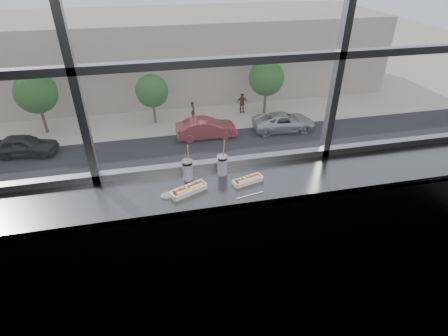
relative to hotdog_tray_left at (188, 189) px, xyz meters
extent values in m
plane|color=black|center=(0.29, 0.33, -0.58)|extent=(6.00, 0.00, 6.00)
plane|color=silver|center=(0.29, 0.35, 1.17)|extent=(6.00, 0.00, 6.00)
cube|color=slate|center=(0.29, 0.05, -0.06)|extent=(6.00, 0.55, 0.06)
cube|color=slate|center=(0.29, -0.20, -0.58)|extent=(6.00, 0.04, 1.04)
cube|color=white|center=(0.00, 0.00, -0.03)|extent=(0.31, 0.21, 0.01)
cube|color=white|center=(0.00, 0.00, -0.01)|extent=(0.31, 0.21, 0.04)
cylinder|color=#DBB275|center=(0.00, 0.00, 0.00)|extent=(0.23, 0.14, 0.05)
cylinder|color=maroon|center=(0.00, 0.00, 0.02)|extent=(0.23, 0.13, 0.03)
cube|color=white|center=(0.49, 0.04, -0.03)|extent=(0.27, 0.15, 0.01)
cube|color=white|center=(0.49, 0.04, -0.01)|extent=(0.27, 0.15, 0.03)
cylinder|color=#DBB275|center=(0.49, 0.04, 0.00)|extent=(0.20, 0.09, 0.04)
cylinder|color=maroon|center=(0.49, 0.04, 0.01)|extent=(0.20, 0.08, 0.03)
cylinder|color=white|center=(0.02, 0.19, 0.05)|extent=(0.08, 0.08, 0.16)
cylinder|color=black|center=(0.02, 0.19, 0.12)|extent=(0.08, 0.08, 0.02)
cylinder|color=silver|center=(0.02, 0.19, 0.14)|extent=(0.09, 0.09, 0.01)
cylinder|color=#FA6B7C|center=(0.03, 0.18, 0.21)|extent=(0.01, 0.04, 0.17)
cylinder|color=white|center=(0.31, 0.20, 0.05)|extent=(0.08, 0.08, 0.16)
cylinder|color=black|center=(0.31, 0.20, 0.12)|extent=(0.08, 0.08, 0.02)
cylinder|color=silver|center=(0.31, 0.20, 0.14)|extent=(0.09, 0.09, 0.01)
cylinder|color=#FA6B7C|center=(0.32, 0.20, 0.21)|extent=(0.01, 0.04, 0.17)
cylinder|color=white|center=(0.45, -0.14, -0.03)|extent=(0.22, 0.05, 0.01)
ellipsoid|color=silver|center=(-0.16, -0.02, -0.02)|extent=(0.11, 0.08, 0.03)
plane|color=#B0A38F|center=(0.29, 43.83, -12.13)|extent=(120.00, 120.00, 0.00)
cube|color=#B0A38F|center=(0.29, 7.33, -12.11)|extent=(50.00, 14.00, 0.04)
cube|color=black|center=(0.29, 20.33, -12.10)|extent=(80.00, 10.00, 0.06)
cube|color=#B0A38F|center=(0.29, 28.33, -12.11)|extent=(80.00, 6.00, 0.04)
cube|color=tan|center=(0.29, 38.33, -8.13)|extent=(50.00, 14.00, 8.00)
imported|color=maroon|center=(0.53, 16.33, -11.07)|extent=(2.84, 6.12, 2.00)
imported|color=#B4353F|center=(4.07, 24.33, -10.95)|extent=(2.82, 6.73, 2.24)
imported|color=white|center=(6.10, 16.33, -11.12)|extent=(2.83, 5.89, 1.91)
imported|color=#AEAEAE|center=(11.01, 24.33, -11.05)|extent=(2.87, 6.23, 2.04)
imported|color=#2E2726|center=(-7.14, 16.33, -11.03)|extent=(2.90, 6.37, 2.08)
imported|color=black|center=(-10.21, 24.33, -10.96)|extent=(3.58, 6.93, 2.21)
imported|color=#66605B|center=(-6.29, 27.67, -11.03)|extent=(0.94, 0.70, 2.11)
imported|color=#66605B|center=(3.53, 28.47, -11.08)|extent=(0.67, 0.90, 2.02)
imported|color=#66605B|center=(8.42, 29.01, -10.93)|extent=(1.03, 0.77, 2.32)
cylinder|color=#47382B|center=(-9.51, 28.33, -10.84)|extent=(0.26, 0.26, 2.59)
sphere|color=#285B21|center=(-9.51, 28.33, -8.46)|extent=(3.45, 3.45, 3.45)
cylinder|color=#47382B|center=(-0.06, 28.33, -11.03)|extent=(0.22, 0.22, 2.19)
sphere|color=#285B21|center=(-0.06, 28.33, -9.03)|extent=(2.92, 2.92, 2.92)
cylinder|color=#47382B|center=(10.54, 28.33, -10.87)|extent=(0.25, 0.25, 2.52)
sphere|color=#285B21|center=(10.54, 28.33, -8.57)|extent=(3.35, 3.35, 3.35)
camera|label=1|loc=(-0.20, -2.20, 1.56)|focal=28.00mm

